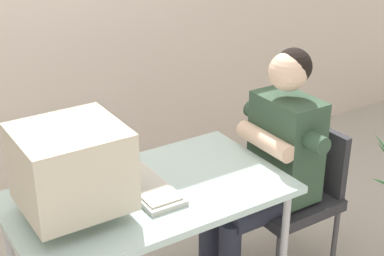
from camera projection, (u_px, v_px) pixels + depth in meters
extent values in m
cylinder|color=#B7B7BC|center=(283.00, 254.00, 2.77)|extent=(0.04, 0.04, 0.70)
cylinder|color=#B7B7BC|center=(214.00, 199.00, 3.23)|extent=(0.04, 0.04, 0.70)
cube|color=silver|center=(148.00, 194.00, 2.57)|extent=(1.25, 0.71, 0.03)
cylinder|color=beige|center=(76.00, 213.00, 2.38)|extent=(0.21, 0.21, 0.02)
cylinder|color=beige|center=(75.00, 207.00, 2.37)|extent=(0.06, 0.06, 0.04)
cube|color=beige|center=(71.00, 167.00, 2.29)|extent=(0.41, 0.39, 0.33)
cube|color=black|center=(119.00, 154.00, 2.39)|extent=(0.01, 0.33, 0.27)
cube|color=silver|center=(148.00, 187.00, 2.57)|extent=(0.18, 0.43, 0.02)
cube|color=beige|center=(148.00, 184.00, 2.56)|extent=(0.16, 0.38, 0.01)
cylinder|color=#4C4C51|center=(334.00, 241.00, 3.12)|extent=(0.03, 0.03, 0.40)
cylinder|color=#4C4C51|center=(231.00, 228.00, 3.23)|extent=(0.03, 0.03, 0.40)
cylinder|color=#4C4C51|center=(285.00, 208.00, 3.42)|extent=(0.03, 0.03, 0.40)
cube|color=#2D2D33|center=(285.00, 199.00, 3.08)|extent=(0.46, 0.46, 0.06)
cube|color=#2D2D33|center=(317.00, 155.00, 3.09)|extent=(0.04, 0.41, 0.35)
cube|color=#334C38|center=(286.00, 146.00, 2.93)|extent=(0.22, 0.36, 0.53)
sphere|color=beige|center=(288.00, 72.00, 2.76)|extent=(0.19, 0.19, 0.19)
sphere|color=black|center=(293.00, 67.00, 2.76)|extent=(0.18, 0.18, 0.18)
cylinder|color=#262838|center=(263.00, 211.00, 2.88)|extent=(0.40, 0.14, 0.14)
cylinder|color=#262838|center=(242.00, 195.00, 3.02)|extent=(0.40, 0.14, 0.14)
cylinder|color=#262838|center=(209.00, 245.00, 3.02)|extent=(0.11, 0.11, 0.48)
cylinder|color=#334C38|center=(314.00, 142.00, 2.72)|extent=(0.09, 0.14, 0.09)
cylinder|color=#334C38|center=(258.00, 113.00, 3.04)|extent=(0.09, 0.14, 0.09)
cylinder|color=beige|center=(265.00, 141.00, 2.84)|extent=(0.09, 0.36, 0.09)
cylinder|color=white|center=(124.00, 161.00, 2.72)|extent=(0.08, 0.08, 0.10)
torus|color=white|center=(120.00, 157.00, 2.75)|extent=(0.07, 0.01, 0.07)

